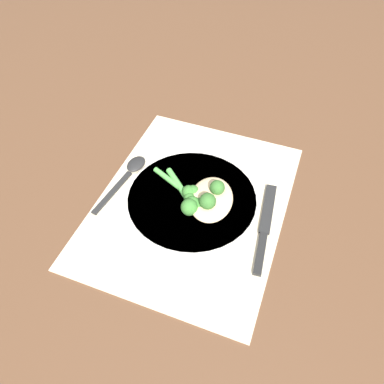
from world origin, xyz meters
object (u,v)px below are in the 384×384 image
at_px(knife, 265,227).
at_px(broccoli_stalk_right, 190,202).
at_px(broccoli_stalk_rear, 186,191).
at_px(plate, 192,199).
at_px(chicken_fillet, 210,201).
at_px(spoon, 131,170).

bearing_deg(knife, broccoli_stalk_right, 178.30).
bearing_deg(broccoli_stalk_rear, plate, 102.32).
relative_size(broccoli_stalk_right, knife, 0.51).
relative_size(broccoli_stalk_right, broccoli_stalk_rear, 0.94).
xyz_separation_m(plate, chicken_fillet, (0.00, 0.04, 0.02)).
relative_size(chicken_fillet, broccoli_stalk_right, 1.16).
height_order(plate, spoon, plate).
distance_m(chicken_fillet, spoon, 0.19).
relative_size(chicken_fillet, spoon, 0.72).
height_order(broccoli_stalk_right, spoon, broccoli_stalk_right).
distance_m(chicken_fillet, broccoli_stalk_rear, 0.05).
bearing_deg(plate, broccoli_stalk_right, 11.54).
bearing_deg(broccoli_stalk_right, plate, -126.57).
relative_size(plate, broccoli_stalk_right, 2.41).
relative_size(chicken_fillet, knife, 0.60).
bearing_deg(knife, chicken_fillet, 170.47).
xyz_separation_m(broccoli_stalk_rear, knife, (0.01, 0.16, -0.02)).
distance_m(broccoli_stalk_rear, spoon, 0.14).
xyz_separation_m(chicken_fillet, spoon, (-0.03, -0.18, -0.02)).
relative_size(broccoli_stalk_rear, knife, 0.55).
distance_m(plate, broccoli_stalk_rear, 0.02).
bearing_deg(broccoli_stalk_right, chicken_fillet, 159.11).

